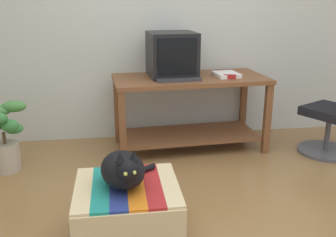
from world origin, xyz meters
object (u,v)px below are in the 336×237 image
object	(u,v)px
stapler	(230,77)
keyboard	(178,79)
ottoman_with_blanket	(128,213)
book	(226,75)
tv_monitor	(172,55)
desk	(190,100)
office_chair	(336,115)
potted_plant	(3,137)
cat	(124,170)

from	to	relation	value
stapler	keyboard	bearing A→B (deg)	104.61
ottoman_with_blanket	book	bearing A→B (deg)	54.69
tv_monitor	stapler	xyz separation A→B (m)	(0.51, -0.21, -0.18)
desk	office_chair	world-z (taller)	office_chair
tv_monitor	office_chair	bearing A→B (deg)	-20.24
desk	stapler	world-z (taller)	stapler
tv_monitor	ottoman_with_blanket	xyz separation A→B (m)	(-0.50, -1.51, -0.73)
keyboard	office_chair	distance (m)	1.50
desk	tv_monitor	size ratio (longest dim) A/B	3.14
desk	potted_plant	xyz separation A→B (m)	(-1.65, -0.30, -0.18)
tv_monitor	book	world-z (taller)	tv_monitor
desk	ottoman_with_blanket	distance (m)	1.62
potted_plant	stapler	distance (m)	2.05
tv_monitor	potted_plant	size ratio (longest dim) A/B	0.79
cat	desk	bearing A→B (deg)	54.41
keyboard	desk	bearing A→B (deg)	42.75
potted_plant	stapler	bearing A→B (deg)	4.45
desk	book	distance (m)	0.42
desk	keyboard	size ratio (longest dim) A/B	3.68
keyboard	ottoman_with_blanket	size ratio (longest dim) A/B	0.66
ottoman_with_blanket	potted_plant	world-z (taller)	potted_plant
desk	potted_plant	size ratio (longest dim) A/B	2.47
keyboard	stapler	world-z (taller)	stapler
tv_monitor	potted_plant	xyz separation A→B (m)	(-1.49, -0.36, -0.61)
potted_plant	desk	bearing A→B (deg)	10.15
tv_monitor	ottoman_with_blanket	size ratio (longest dim) A/B	0.77
desk	book	size ratio (longest dim) A/B	5.98
keyboard	cat	size ratio (longest dim) A/B	0.96
book	cat	size ratio (longest dim) A/B	0.59
book	stapler	bearing A→B (deg)	-96.00
keyboard	potted_plant	xyz separation A→B (m)	(-1.51, -0.14, -0.42)
ottoman_with_blanket	potted_plant	bearing A→B (deg)	130.77
stapler	office_chair	bearing A→B (deg)	-90.60
keyboard	office_chair	xyz separation A→B (m)	(1.44, -0.21, -0.34)
tv_monitor	office_chair	size ratio (longest dim) A/B	0.53
tv_monitor	ottoman_with_blanket	bearing A→B (deg)	-112.03
book	ottoman_with_blanket	world-z (taller)	book
keyboard	ottoman_with_blanket	bearing A→B (deg)	-117.22
desk	potted_plant	world-z (taller)	desk
tv_monitor	keyboard	world-z (taller)	tv_monitor
book	potted_plant	world-z (taller)	book
desk	stapler	xyz separation A→B (m)	(0.34, -0.14, 0.24)
desk	cat	bearing A→B (deg)	-118.85
book	office_chair	bearing A→B (deg)	-25.74
stapler	tv_monitor	bearing A→B (deg)	80.55
tv_monitor	cat	world-z (taller)	tv_monitor
ottoman_with_blanket	stapler	world-z (taller)	stapler
desk	cat	world-z (taller)	desk
book	office_chair	distance (m)	1.08
stapler	desk	bearing A→B (deg)	80.32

